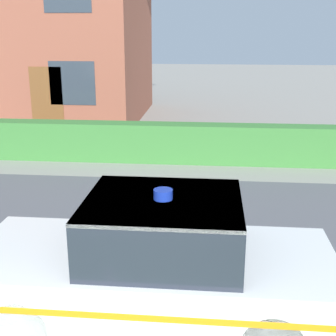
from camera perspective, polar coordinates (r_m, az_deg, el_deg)
name	(u,v)px	position (r m, az deg, el deg)	size (l,w,h in m)	color
road_strip	(154,246)	(7.35, -1.69, -9.43)	(28.00, 6.55, 0.01)	#5B5B60
garden_hedge	(186,143)	(11.60, 2.16, 3.04)	(10.91, 0.58, 0.96)	#3D7F38
police_car	(155,265)	(5.40, -1.56, -11.74)	(4.10, 1.69, 1.58)	black
house_left	(40,6)	(18.03, -15.39, 18.51)	(7.52, 6.57, 7.73)	#93513D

